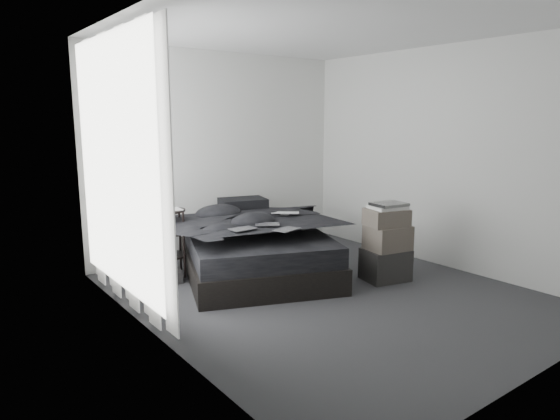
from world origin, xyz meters
TOP-DOWN VIEW (x-y plane):
  - floor at (0.00, 0.00)m, footprint 3.60×4.20m
  - ceiling at (0.00, 0.00)m, footprint 3.60×4.20m
  - wall_back at (0.00, 2.10)m, footprint 3.60×0.01m
  - wall_front at (0.00, -2.10)m, footprint 3.60×0.01m
  - wall_left at (-1.80, 0.00)m, footprint 0.01×4.20m
  - wall_right at (1.80, 0.00)m, footprint 0.01×4.20m
  - window_left at (-1.78, 0.90)m, footprint 0.02×2.00m
  - curtain_left at (-1.73, 0.90)m, footprint 0.06×2.12m
  - bed at (-0.21, 1.00)m, footprint 2.16×2.44m
  - mattress at (-0.21, 1.00)m, footprint 2.08×2.36m
  - duvet at (-0.22, 0.96)m, footprint 2.01×2.15m
  - pillow_lower at (0.03, 1.75)m, footprint 0.72×0.60m
  - pillow_upper at (0.09, 1.71)m, footprint 0.65×0.53m
  - laptop at (0.16, 0.92)m, footprint 0.38×0.37m
  - comic_a at (-0.63, 0.59)m, footprint 0.26×0.17m
  - comic_b at (-0.30, 0.62)m, footprint 0.30×0.28m
  - comic_c at (-0.29, 0.30)m, footprint 0.29×0.22m
  - side_stand at (-1.03, 1.54)m, footprint 0.51×0.51m
  - papers at (-1.02, 1.52)m, footprint 0.31×0.25m
  - floor_books at (-1.09, 1.27)m, footprint 0.18×0.23m
  - box_lower at (0.82, -0.05)m, footprint 0.54×0.47m
  - box_mid at (0.82, -0.06)m, footprint 0.49×0.41m
  - box_upper at (0.81, -0.05)m, footprint 0.50×0.44m
  - art_book_white at (0.82, -0.05)m, footprint 0.41×0.36m
  - art_book_snake at (0.82, -0.06)m, footprint 0.38×0.32m

SIDE VIEW (x-z plane):
  - floor at x=0.00m, z-range -0.01..0.01m
  - floor_books at x=-1.09m, z-range 0.00..0.14m
  - bed at x=-0.21m, z-range 0.00..0.27m
  - box_lower at x=0.82m, z-range 0.00..0.35m
  - side_stand at x=-1.03m, z-range 0.00..0.75m
  - mattress at x=-0.21m, z-range 0.27..0.49m
  - box_mid at x=0.82m, z-range 0.35..0.61m
  - pillow_lower at x=0.03m, z-range 0.49..0.63m
  - duvet at x=-0.22m, z-range 0.49..0.73m
  - pillow_upper at x=0.09m, z-range 0.63..0.76m
  - box_upper at x=0.81m, z-range 0.61..0.80m
  - comic_a at x=-0.63m, z-range 0.73..0.73m
  - comic_b at x=-0.30m, z-range 0.73..0.74m
  - laptop at x=0.16m, z-range 0.73..0.75m
  - comic_c at x=-0.29m, z-range 0.74..0.75m
  - papers at x=-1.02m, z-range 0.75..0.76m
  - art_book_white at x=0.82m, z-range 0.80..0.83m
  - art_book_snake at x=0.82m, z-range 0.83..0.87m
  - curtain_left at x=-1.73m, z-range 0.04..2.52m
  - wall_back at x=0.00m, z-range 0.00..2.60m
  - wall_front at x=0.00m, z-range 0.00..2.60m
  - wall_left at x=-1.80m, z-range 0.00..2.60m
  - wall_right at x=1.80m, z-range 0.00..2.60m
  - window_left at x=-1.78m, z-range 0.20..2.50m
  - ceiling at x=0.00m, z-range 2.60..2.60m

